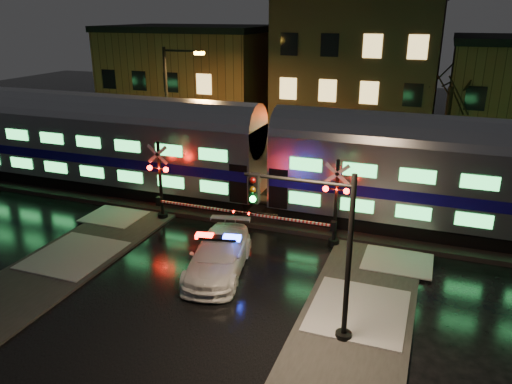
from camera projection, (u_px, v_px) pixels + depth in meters
ground at (230, 252)px, 23.42m from camera, size 120.00×120.00×0.00m
ballast at (265, 212)px, 27.78m from camera, size 90.00×4.20×0.24m
sidewalk_left at (25, 288)px, 20.23m from camera, size 4.00×20.00×0.12m
sidewalk_right at (343, 362)px, 15.98m from camera, size 4.00×20.00×0.12m
building_left at (193, 83)px, 45.53m from camera, size 14.00×10.00×9.00m
building_mid at (360, 75)px, 40.65m from camera, size 12.00×11.00×11.50m
train at (268, 156)px, 26.63m from camera, size 51.00×3.12×5.92m
police_car at (219, 255)px, 21.35m from camera, size 3.26×5.81×1.76m
crossing_signal_right at (328, 211)px, 23.52m from camera, size 6.07×0.67×4.30m
crossing_signal_left at (166, 189)px, 26.36m from camera, size 6.10×0.67×4.32m
traffic_light at (320, 253)px, 16.33m from camera, size 3.88×0.70×5.99m
streetlight at (171, 105)px, 32.24m from camera, size 2.87×0.30×8.57m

